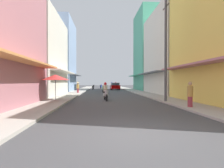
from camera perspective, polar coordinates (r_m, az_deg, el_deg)
The scene contains 18 objects.
ground_plane at distance 28.94m, azimuth -1.49°, elevation -2.53°, with size 120.74×120.74×0.00m, color #424244.
sidewalk_left at distance 29.13m, azimuth -10.85°, elevation -2.40°, with size 2.17×62.88×0.12m, color #ADA89E.
sidewalk_right at distance 29.50m, azimuth 7.75°, elevation -2.35°, with size 2.17×62.88×0.12m, color #ADA89E.
building_left_mid at distance 22.78m, azimuth -23.66°, elevation 8.15°, with size 7.05×9.66×9.21m.
building_left_far at distance 32.37m, azimuth -17.63°, elevation 8.44°, with size 7.05×8.35×12.03m.
building_right_mid at distance 25.55m, azimuth 19.50°, elevation 9.30°, with size 7.05×10.33×10.93m.
building_right_far at distance 35.09m, azimuth 13.00°, elevation 10.13°, with size 7.05×8.33×14.80m.
motorbike_green at distance 26.65m, azimuth -2.41°, elevation -1.28°, with size 0.73×1.75×1.58m.
motorbike_blue at distance 42.96m, azimuth -3.56°, elevation -0.82°, with size 0.55×1.81×0.96m.
motorbike_silver at distance 15.62m, azimuth -2.06°, elevation -2.65°, with size 0.55×1.81×1.58m.
motorbike_white at distance 42.61m, azimuth 1.31°, elevation -0.56°, with size 0.74×1.74×1.58m.
motorbike_black at distance 38.06m, azimuth -6.01°, elevation -1.01°, with size 0.55×1.81×0.96m.
motorbike_orange at distance 46.27m, azimuth -0.01°, elevation -0.47°, with size 0.78×1.73×1.58m.
parked_car at distance 36.70m, azimuth 0.95°, elevation -0.70°, with size 1.82×4.13×1.45m.
pedestrian_midway at distance 25.13m, azimuth -10.84°, elevation -0.92°, with size 0.44×0.44×1.63m.
pedestrian_crossing at distance 11.56m, azimuth 23.67°, elevation -3.35°, with size 0.34×0.34×1.61m.
vendor_umbrella at distance 15.22m, azimuth -17.61°, elevation 2.06°, with size 2.26×2.26×2.21m.
utility_pole at distance 14.62m, azimuth 16.78°, elevation 10.37°, with size 0.20×1.20×7.99m.
Camera 1 is at (-1.14, -5.43, 1.60)m, focal length 28.64 mm.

